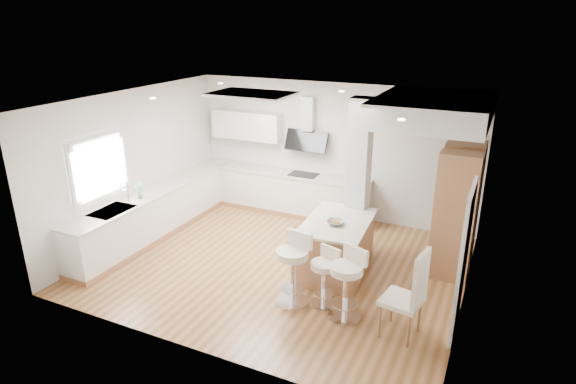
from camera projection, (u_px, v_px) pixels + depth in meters
The scene contains 18 objects.
ground at pixel (279, 264), 8.31m from camera, with size 6.00×6.00×0.00m, color #9F693B.
ceiling at pixel (279, 264), 8.31m from camera, with size 6.00×5.00×0.02m, color silver.
wall_back at pixel (332, 151), 9.95m from camera, with size 6.00×0.04×2.80m, color beige.
wall_left at pixel (135, 165), 9.02m from camera, with size 0.04×5.00×2.80m, color beige.
wall_right at pixel (474, 219), 6.64m from camera, with size 0.04×5.00×2.80m, color beige.
skylight at pixel (252, 95), 8.18m from camera, with size 4.10×2.10×0.06m.
window_left at pixel (99, 163), 8.14m from camera, with size 0.06×1.28×1.07m.
doorway_right at pixel (463, 263), 6.27m from camera, with size 0.05×1.00×2.10m.
counter_left at pixel (161, 210), 9.42m from camera, with size 0.63×4.50×1.35m.
counter_back at pixel (286, 181), 10.33m from camera, with size 3.62×0.63×2.50m.
pillar at pixel (358, 179), 8.22m from camera, with size 0.35×0.35×2.80m.
soffit at pixel (433, 110), 7.77m from camera, with size 1.78×2.20×0.40m.
oven_column at pixel (457, 208), 7.93m from camera, with size 0.63×1.21×2.10m.
peninsula at pixel (337, 246), 7.91m from camera, with size 1.11×1.58×1.00m.
bar_stool_a at pixel (293, 265), 7.00m from camera, with size 0.57×0.57×1.10m.
bar_stool_b at pixel (325, 274), 6.97m from camera, with size 0.51×0.51×0.90m.
bar_stool_c at pixel (347, 280), 6.63m from camera, with size 0.63×0.63×1.06m.
dining_chair at pixel (411, 292), 6.19m from camera, with size 0.57×0.57×1.28m.
Camera 1 is at (3.26, -6.61, 4.03)m, focal length 30.00 mm.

